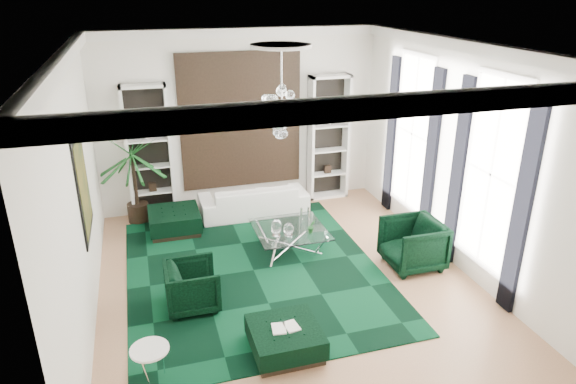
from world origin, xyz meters
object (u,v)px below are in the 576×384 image
object	(u,v)px
ottoman_front	(285,339)
side_table	(151,365)
armchair_left	(192,286)
sofa	(254,200)
armchair_right	(413,244)
ottoman_side	(175,221)
coffee_table	(290,239)
palm	(133,168)

from	to	relation	value
ottoman_front	side_table	size ratio (longest dim) A/B	1.92
armchair_left	sofa	bearing A→B (deg)	-28.34
sofa	armchair_right	xyz separation A→B (m)	(2.14, -2.93, 0.10)
armchair_left	ottoman_side	bearing A→B (deg)	0.89
sofa	armchair_right	size ratio (longest dim) A/B	2.41
coffee_table	palm	xyz separation A→B (m)	(-2.66, 2.12, 0.96)
armchair_right	side_table	size ratio (longest dim) A/B	1.96
armchair_left	ottoman_front	distance (m)	1.75
armchair_left	palm	world-z (taller)	palm
side_table	palm	bearing A→B (deg)	90.39
coffee_table	ottoman_side	xyz separation A→B (m)	(-1.98, 1.41, -0.00)
ottoman_front	palm	size ratio (longest dim) A/B	0.39
armchair_right	ottoman_front	bearing A→B (deg)	-60.80
armchair_right	palm	size ratio (longest dim) A/B	0.40
coffee_table	ottoman_side	bearing A→B (deg)	144.52
armchair_left	palm	bearing A→B (deg)	11.86
side_table	armchair_right	bearing A→B (deg)	19.45
coffee_table	ottoman_front	size ratio (longest dim) A/B	1.39
sofa	side_table	distance (m)	5.09
sofa	armchair_right	distance (m)	3.63
coffee_table	armchair_left	bearing A→B (deg)	-146.09
armchair_left	ottoman_side	xyz separation A→B (m)	(-0.04, 2.71, -0.14)
ottoman_front	palm	xyz separation A→B (m)	(-1.78, 4.81, 0.99)
palm	armchair_right	bearing A→B (deg)	-35.90
armchair_left	armchair_right	distance (m)	3.81
palm	side_table	bearing A→B (deg)	-89.61
ottoman_front	coffee_table	bearing A→B (deg)	71.88
coffee_table	palm	size ratio (longest dim) A/B	0.54
sofa	palm	xyz separation A→B (m)	(-2.38, 0.34, 0.85)
sofa	armchair_left	xyz separation A→B (m)	(-1.66, -3.08, 0.03)
armchair_right	ottoman_side	bearing A→B (deg)	-123.71
armchair_left	coffee_table	distance (m)	2.34
ottoman_front	palm	world-z (taller)	palm
armchair_left	armchair_right	size ratio (longest dim) A/B	0.84
ottoman_side	palm	size ratio (longest dim) A/B	0.42
ottoman_side	side_table	xyz separation A→B (m)	(-0.64, -4.15, 0.01)
ottoman_side	palm	world-z (taller)	palm
armchair_left	ottoman_side	size ratio (longest dim) A/B	0.81
coffee_table	side_table	xyz separation A→B (m)	(-2.62, -2.74, 0.01)
ottoman_side	side_table	world-z (taller)	side_table
palm	ottoman_front	bearing A→B (deg)	-69.74
armchair_right	ottoman_side	xyz separation A→B (m)	(-3.85, 2.57, -0.21)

